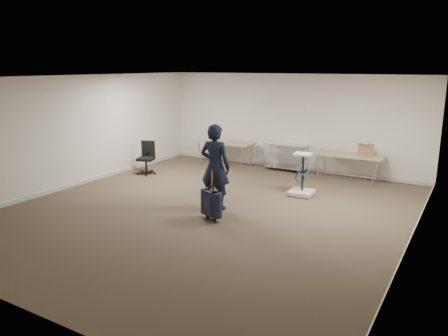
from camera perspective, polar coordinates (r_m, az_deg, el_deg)
The scene contains 10 objects.
ground at distance 9.42m, azimuth -1.95°, elevation -5.52°, with size 9.00×9.00×0.00m, color #493C2C.
room_shell at distance 10.54m, azimuth 2.08°, elevation -3.17°, with size 8.00×9.00×9.00m.
folding_table_left at distance 13.49m, azimuth 0.21°, elevation 3.23°, with size 1.80×0.75×0.73m.
folding_table_right at distance 12.06m, azimuth 16.00°, elevation 1.50°, with size 1.80×0.75×0.73m.
wire_shelf at distance 12.93m, azimuth 8.07°, elevation 1.58°, with size 1.22×0.47×0.80m.
person at distance 9.31m, azimuth -1.16°, elevation 0.17°, with size 0.67×0.44×1.85m, color black.
suitcase at distance 8.76m, azimuth -1.67°, elevation -4.62°, with size 0.42×0.33×1.02m.
office_chair at distance 12.65m, azimuth -10.07°, elevation 0.51°, with size 0.57×0.57×0.93m.
equipment_cart at distance 10.55m, azimuth 10.10°, elevation -2.12°, with size 0.57×0.57×1.03m.
cardboard_box at distance 11.97m, azimuth 18.03°, elevation 2.24°, with size 0.39×0.29×0.29m, color brown.
Camera 1 is at (4.80, -7.52, 3.04)m, focal length 35.00 mm.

